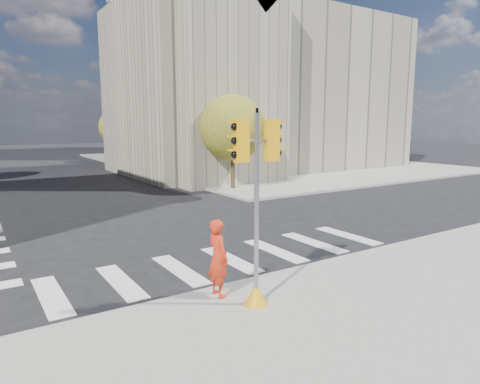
{
  "coord_description": "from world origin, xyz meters",
  "views": [
    {
      "loc": [
        -7.09,
        -13.33,
        4.41
      ],
      "look_at": [
        0.57,
        -1.53,
        2.1
      ],
      "focal_mm": 32.0,
      "sensor_mm": 36.0,
      "label": 1
    }
  ],
  "objects_px": {
    "lamp_far": "(141,120)",
    "photographer": "(218,258)",
    "lamp_near": "(209,120)",
    "traffic_signal": "(256,225)"
  },
  "relations": [
    {
      "from": "lamp_far",
      "to": "photographer",
      "type": "bearing_deg",
      "value": -107.15
    },
    {
      "from": "lamp_near",
      "to": "traffic_signal",
      "type": "relative_size",
      "value": 1.78
    },
    {
      "from": "lamp_near",
      "to": "photographer",
      "type": "relative_size",
      "value": 4.18
    },
    {
      "from": "lamp_far",
      "to": "photographer",
      "type": "height_order",
      "value": "lamp_far"
    },
    {
      "from": "lamp_near",
      "to": "lamp_far",
      "type": "height_order",
      "value": "same"
    },
    {
      "from": "lamp_far",
      "to": "photographer",
      "type": "relative_size",
      "value": 4.18
    },
    {
      "from": "traffic_signal",
      "to": "photographer",
      "type": "xyz_separation_m",
      "value": [
        -0.48,
        0.94,
        -0.96
      ]
    },
    {
      "from": "photographer",
      "to": "traffic_signal",
      "type": "bearing_deg",
      "value": -153.62
    },
    {
      "from": "lamp_far",
      "to": "photographer",
      "type": "distance_m",
      "value": 34.29
    },
    {
      "from": "traffic_signal",
      "to": "photographer",
      "type": "distance_m",
      "value": 1.43
    }
  ]
}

